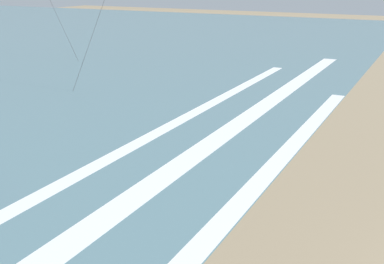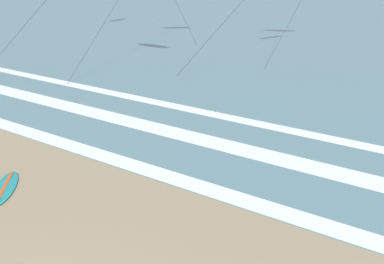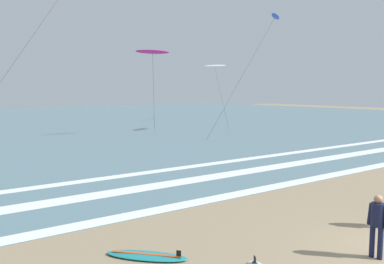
% 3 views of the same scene
% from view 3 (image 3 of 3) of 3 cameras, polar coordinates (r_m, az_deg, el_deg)
% --- Properties ---
extents(wave_foam_shoreline, '(37.26, 0.73, 0.01)m').
position_cam_3_polar(wave_foam_shoreline, '(14.93, -0.97, -10.17)').
color(wave_foam_shoreline, white).
rests_on(wave_foam_shoreline, ocean_surface).
extents(wave_foam_mid_break, '(56.11, 1.03, 0.01)m').
position_cam_3_polar(wave_foam_mid_break, '(19.11, 1.38, -6.56)').
color(wave_foam_mid_break, white).
rests_on(wave_foam_mid_break, ocean_surface).
extents(wave_foam_outer_break, '(43.07, 0.69, 0.01)m').
position_cam_3_polar(wave_foam_outer_break, '(21.67, -1.49, -5.06)').
color(wave_foam_outer_break, white).
rests_on(wave_foam_outer_break, ocean_surface).
extents(surfer_left_near, '(0.32, 0.51, 1.60)m').
position_cam_3_polar(surfer_left_near, '(11.18, 24.61, -11.25)').
color(surfer_left_near, '#141938').
rests_on(surfer_left_near, ground).
extents(surfboard_left_pile, '(1.86, 1.95, 0.25)m').
position_cam_3_polar(surfboard_left_pile, '(10.61, -6.37, -16.91)').
color(surfboard_left_pile, teal).
rests_on(surfboard_left_pile, ground).
extents(kite_blue_low_near, '(10.75, 2.66, 11.36)m').
position_cam_3_polar(kite_blue_low_near, '(40.99, 11.61, 15.55)').
color(kite_blue_low_near, blue).
rests_on(kite_blue_low_near, ground).
extents(kite_white_distant_high, '(7.11, 11.54, 7.60)m').
position_cam_3_polar(kite_white_distant_high, '(55.45, 3.20, 9.25)').
color(kite_white_distant_high, white).
rests_on(kite_white_distant_high, ground).
extents(kite_magenta_distant_low, '(4.91, 5.95, 7.69)m').
position_cam_3_polar(kite_magenta_distant_low, '(36.45, -5.56, 11.11)').
color(kite_magenta_distant_low, '#CC2384').
rests_on(kite_magenta_distant_low, ground).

